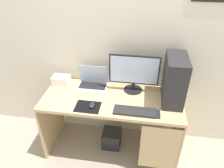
# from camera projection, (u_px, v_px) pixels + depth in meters

# --- Properties ---
(ground_plane) EXTENTS (8.00, 8.00, 0.00)m
(ground_plane) POSITION_uv_depth(u_px,v_px,m) (112.00, 146.00, 2.79)
(ground_plane) COLOR #9E9384
(wall_back) EXTENTS (4.00, 0.05, 2.60)m
(wall_back) POSITION_uv_depth(u_px,v_px,m) (117.00, 40.00, 2.39)
(wall_back) COLOR beige
(wall_back) RESTS_ON ground_plane
(desk) EXTENTS (1.53, 0.64, 0.78)m
(desk) POSITION_uv_depth(u_px,v_px,m) (114.00, 110.00, 2.44)
(desk) COLOR tan
(desk) RESTS_ON ground_plane
(pc_tower) EXTENTS (0.21, 0.41, 0.51)m
(pc_tower) POSITION_uv_depth(u_px,v_px,m) (174.00, 80.00, 2.20)
(pc_tower) COLOR #232326
(pc_tower) RESTS_ON desk
(monitor) EXTENTS (0.55, 0.21, 0.44)m
(monitor) POSITION_uv_depth(u_px,v_px,m) (134.00, 73.00, 2.36)
(monitor) COLOR black
(monitor) RESTS_ON desk
(laptop) EXTENTS (0.35, 0.23, 0.24)m
(laptop) POSITION_uv_depth(u_px,v_px,m) (93.00, 82.00, 2.55)
(laptop) COLOR #B7BCC6
(laptop) RESTS_ON desk
(projector) EXTENTS (0.20, 0.14, 0.10)m
(projector) POSITION_uv_depth(u_px,v_px,m) (61.00, 80.00, 2.58)
(projector) COLOR white
(projector) RESTS_ON desk
(keyboard) EXTENTS (0.42, 0.14, 0.02)m
(keyboard) POSITION_uv_depth(u_px,v_px,m) (135.00, 111.00, 2.16)
(keyboard) COLOR #232326
(keyboard) RESTS_ON desk
(mousepad) EXTENTS (0.26, 0.20, 0.00)m
(mousepad) POSITION_uv_depth(u_px,v_px,m) (88.00, 107.00, 2.23)
(mousepad) COLOR black
(mousepad) RESTS_ON desk
(mouse_left) EXTENTS (0.06, 0.10, 0.03)m
(mouse_left) POSITION_uv_depth(u_px,v_px,m) (92.00, 105.00, 2.23)
(mouse_left) COLOR #232326
(mouse_left) RESTS_ON mousepad
(cell_phone) EXTENTS (0.07, 0.13, 0.01)m
(cell_phone) POSITION_uv_depth(u_px,v_px,m) (157.00, 114.00, 2.13)
(cell_phone) COLOR #232326
(cell_phone) RESTS_ON desk
(subwoofer) EXTENTS (0.22, 0.22, 0.22)m
(subwoofer) POSITION_uv_depth(u_px,v_px,m) (112.00, 138.00, 2.76)
(subwoofer) COLOR #232326
(subwoofer) RESTS_ON ground_plane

